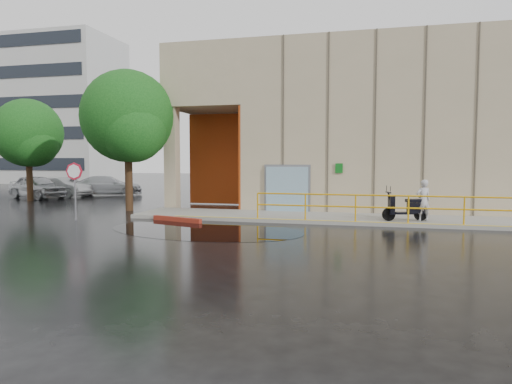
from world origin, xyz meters
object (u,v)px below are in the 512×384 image
person (423,200)px  red_curb (177,219)px  car_c (108,186)px  scooter (406,201)px  tree_far (29,136)px  stop_sign (74,178)px  car_a (37,187)px  tree_near (129,120)px  car_b (65,187)px

person → red_curb: person is taller
red_curb → car_c: size_ratio=0.52×
red_curb → car_c: (-9.98, 11.15, 0.58)m
scooter → red_curb: (-8.82, -1.25, -0.83)m
car_c → tree_far: bearing=131.9°
red_curb → person: bearing=8.3°
scooter → stop_sign: bearing=171.9°
car_a → tree_far: tree_far is taller
car_a → tree_far: (0.95, -1.66, 3.13)m
tree_near → car_c: bearing=127.5°
person → tree_far: tree_far is taller
person → scooter: (-0.65, -0.12, -0.02)m
red_curb → car_c: bearing=131.8°
car_a → car_c: bearing=-22.4°
red_curb → tree_near: tree_near is taller
car_b → stop_sign: bearing=-128.1°
red_curb → car_a: 15.19m
person → tree_far: (-21.48, 4.85, 2.94)m
scooter → car_b: 22.78m
person → red_curb: (-9.46, -1.38, -0.85)m
red_curb → car_b: size_ratio=0.62×
red_curb → scooter: bearing=8.1°
tree_near → car_b: bearing=141.9°
stop_sign → car_a: bearing=152.8°
red_curb → car_b: car_b is taller
red_curb → tree_near: size_ratio=0.36×
person → scooter: size_ratio=0.89×
car_a → tree_near: (9.29, -4.94, 3.62)m
car_b → scooter: bearing=-98.1°
tree_near → tree_far: size_ratio=1.12×
person → car_a: size_ratio=0.36×
person → scooter: 0.66m
stop_sign → tree_far: size_ratio=0.39×
person → car_c: person is taller
car_c → red_curb: bearing=-163.7°
tree_near → scooter: bearing=-7.7°
scooter → stop_sign: 13.14m
car_b → tree_near: 11.60m
car_b → car_c: size_ratio=0.84×
scooter → red_curb: 8.94m
tree_far → person: bearing=-12.7°
car_c → tree_far: tree_far is taller
car_c → car_a: bearing=112.0°
stop_sign → tree_near: (0.48, 3.60, 2.63)m
scooter → car_a: size_ratio=0.41×
scooter → tree_far: bearing=150.1°
car_a → person: bearing=-86.1°
car_a → car_b: car_a is taller
car_b → car_c: (2.35, 1.44, 0.03)m
car_b → tree_near: (8.65, -6.78, 3.73)m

